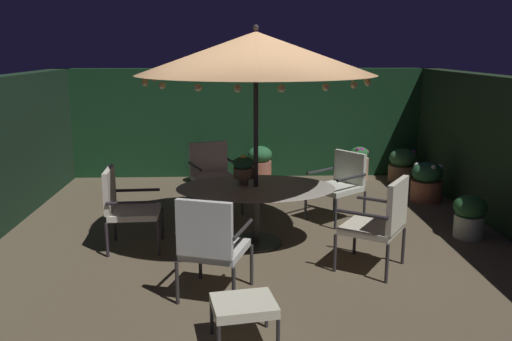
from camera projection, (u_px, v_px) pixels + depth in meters
ground_plane at (254, 245)px, 6.50m from camera, size 6.92×7.70×0.02m
hedge_backdrop_rear at (247, 123)px, 9.89m from camera, size 6.92×0.30×1.97m
patio_dining_table at (256, 197)px, 6.41m from camera, size 1.90×1.31×0.72m
patio_umbrella at (256, 53)px, 6.04m from camera, size 2.73×2.73×2.58m
centerpiece_planter at (244, 168)px, 6.41m from camera, size 0.25×0.25×0.37m
patio_chair_north at (211, 242)px, 4.97m from camera, size 0.74×0.76×1.02m
patio_chair_northeast at (381, 219)px, 5.65m from camera, size 0.82×0.83×1.01m
patio_chair_east at (341, 181)px, 7.39m from camera, size 0.84×0.83×0.92m
patio_chair_southeast at (213, 171)px, 7.78m from camera, size 0.81×0.79×0.98m
patio_chair_south at (125, 204)px, 6.28m from camera, size 0.64×0.62×0.96m
ottoman_footrest at (244, 307)px, 4.28m from camera, size 0.57×0.50×0.36m
potted_plant_left_far at (359, 162)px, 9.76m from camera, size 0.35×0.35×0.58m
potted_plant_back_left at (209, 162)px, 9.40m from camera, size 0.53×0.53×0.73m
potted_plant_left_near at (470, 215)px, 6.69m from camera, size 0.41×0.41×0.54m
potted_plant_back_center at (260, 162)px, 9.74m from camera, size 0.44×0.44×0.59m
potted_plant_right_near at (427, 181)px, 8.31m from camera, size 0.48×0.48×0.61m
potted_plant_back_right at (403, 165)px, 9.51m from camera, size 0.49×0.49×0.59m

